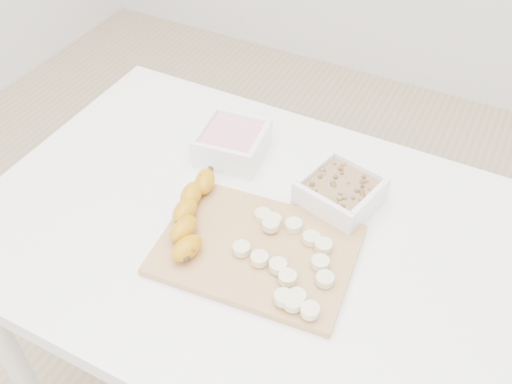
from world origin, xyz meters
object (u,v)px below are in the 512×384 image
at_px(bowl_yogurt, 232,142).
at_px(cutting_board, 257,250).
at_px(table, 249,259).
at_px(banana, 192,215).
at_px(bowl_granola, 340,192).

distance_m(bowl_yogurt, cutting_board, 0.27).
distance_m(table, banana, 0.16).
bearing_deg(bowl_granola, bowl_yogurt, 171.85).
height_order(bowl_yogurt, bowl_granola, same).
bearing_deg(banana, cutting_board, -8.87).
height_order(bowl_yogurt, cutting_board, bowl_yogurt).
bearing_deg(cutting_board, bowl_yogurt, 128.05).
height_order(bowl_granola, banana, bowl_granola).
bearing_deg(table, cutting_board, -49.40).
bearing_deg(table, bowl_yogurt, 127.24).
xyz_separation_m(table, cutting_board, (0.04, -0.05, 0.10)).
bearing_deg(table, bowl_granola, 45.28).
distance_m(table, bowl_yogurt, 0.24).
height_order(table, banana, banana).
height_order(table, bowl_granola, bowl_granola).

